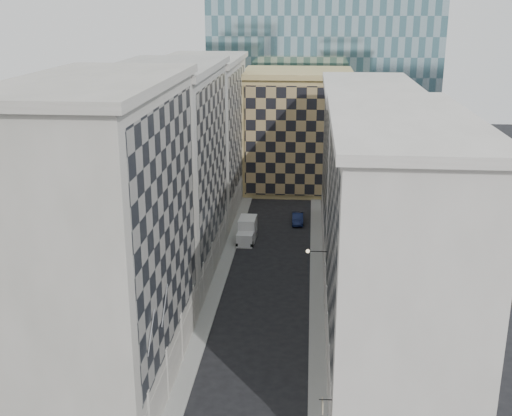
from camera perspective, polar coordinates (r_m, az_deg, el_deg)
The scene contains 14 objects.
sidewalk_west at distance 69.55m, azimuth -3.31°, elevation -6.49°, with size 1.50×100.00×0.15m, color gray.
sidewalk_east at distance 68.91m, azimuth 5.43°, elevation -6.78°, with size 1.50×100.00×0.15m, color gray.
bldg_left_a at distance 49.20m, azimuth -13.22°, elevation -2.65°, with size 10.80×22.80×23.70m.
bldg_left_b at distance 69.62m, azimuth -7.72°, elevation 3.22°, with size 10.80×22.80×22.70m.
bldg_left_c at distance 90.78m, azimuth -4.74°, elevation 6.38°, with size 10.80×22.80×21.70m.
bldg_right_a at distance 51.55m, azimuth 12.10°, elevation -3.41°, with size 10.80×26.80×20.70m.
bldg_right_b at distance 77.35m, azimuth 9.79°, elevation 3.45°, with size 10.80×28.80×19.70m.
tan_block at distance 102.47m, azimuth 3.66°, elevation 6.92°, with size 16.80×14.80×18.80m.
church_tower at distance 114.84m, azimuth 2.98°, elevation 16.88°, with size 7.20×7.20×51.50m.
flagpoles_left at distance 45.00m, azimuth -8.69°, elevation -9.67°, with size 0.10×6.33×2.33m.
bracket_lamp at distance 60.99m, azimuth 4.79°, elevation -3.85°, with size 1.98×0.36×0.36m.
box_truck at distance 80.69m, azimuth -0.80°, elevation -2.09°, with size 2.25×5.22×2.83m.
dark_car at distance 87.29m, azimuth 3.73°, elevation -0.93°, with size 1.50×4.30×1.42m, color #111A3E.
shop_sign at distance 43.47m, azimuth 5.95°, elevation -17.04°, with size 0.91×0.80×0.88m.
Camera 1 is at (4.17, -32.76, 28.53)m, focal length 45.00 mm.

